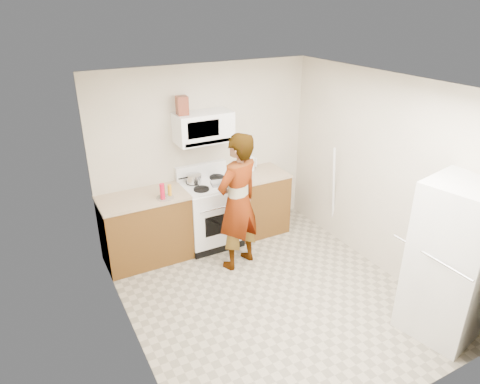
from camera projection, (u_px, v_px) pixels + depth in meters
floor at (270, 296)px, 5.14m from camera, size 3.60×3.60×0.00m
back_wall at (206, 154)px, 6.06m from camera, size 3.20×0.02×2.50m
right_wall at (382, 176)px, 5.31m from camera, size 0.02×3.60×2.50m
cabinet_left at (146, 230)px, 5.70m from camera, size 1.12×0.62×0.90m
counter_left at (143, 198)px, 5.51m from camera, size 1.14×0.64×0.03m
cabinet_right at (257, 203)px, 6.44m from camera, size 0.80×0.62×0.90m
counter_right at (258, 174)px, 6.25m from camera, size 0.82×0.64×0.03m
gas_range at (210, 212)px, 6.08m from camera, size 0.76×0.65×1.13m
microwave at (203, 127)px, 5.68m from camera, size 0.76×0.38×0.40m
person at (238, 202)px, 5.40m from camera, size 0.77×0.62×1.82m
fridge at (453, 261)px, 4.30m from camera, size 0.83×0.83×1.70m
kettle at (249, 164)px, 6.32m from camera, size 0.18×0.18×0.20m
jug at (182, 105)px, 5.43m from camera, size 0.15×0.15×0.24m
saucepan at (194, 179)px, 5.86m from camera, size 0.26×0.26×0.11m
tray at (220, 183)px, 5.86m from camera, size 0.27×0.20×0.05m
bottle_spray at (162, 192)px, 5.39m from camera, size 0.08×0.08×0.21m
bottle_hot_sauce at (170, 190)px, 5.50m from camera, size 0.05×0.05×0.15m
bottle_green_cap at (163, 191)px, 5.44m from camera, size 0.06×0.06×0.17m
pot_lid at (165, 198)px, 5.46m from camera, size 0.25×0.25×0.01m
broom at (333, 192)px, 6.14m from camera, size 0.28×0.18×1.42m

